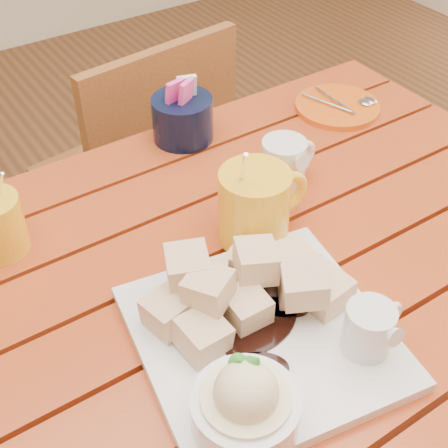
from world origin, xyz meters
TOP-DOWN VIEW (x-y plane):
  - table at (0.00, 0.00)m, footprint 1.20×0.79m
  - dessert_plate at (-0.03, -0.12)m, footprint 0.34×0.34m
  - coffee_mug_right at (0.09, 0.06)m, footprint 0.14×0.10m
  - cream_pitcher at (0.20, 0.13)m, footprint 0.10×0.08m
  - sugar_caddy at (0.14, 0.34)m, footprint 0.11×0.11m
  - orange_saucer at (0.43, 0.26)m, footprint 0.16×0.16m
  - chair_far at (0.20, 0.65)m, footprint 0.43×0.43m

SIDE VIEW (x-z plane):
  - chair_far at x=0.20m, z-range 0.05..0.86m
  - table at x=0.00m, z-range 0.27..1.02m
  - orange_saucer at x=0.43m, z-range 0.75..0.76m
  - dessert_plate at x=-0.03m, z-range 0.73..0.84m
  - sugar_caddy at x=0.14m, z-range 0.73..0.85m
  - cream_pitcher at x=0.20m, z-range 0.75..0.84m
  - coffee_mug_right at x=0.09m, z-range 0.72..0.89m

